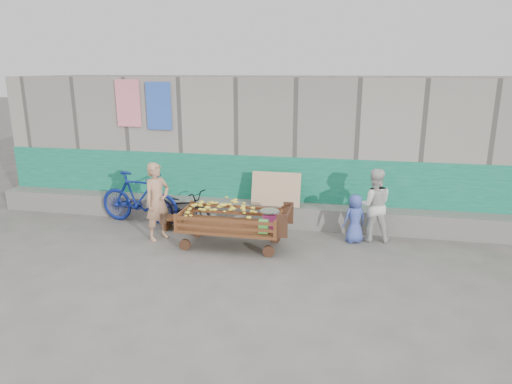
% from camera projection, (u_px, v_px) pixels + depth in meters
% --- Properties ---
extents(ground, '(80.00, 80.00, 0.00)m').
position_uv_depth(ground, '(235.00, 270.00, 7.43)').
color(ground, '#54524C').
rests_on(ground, ground).
extents(building_wall, '(12.00, 3.50, 3.00)m').
position_uv_depth(building_wall, '(276.00, 143.00, 10.88)').
color(building_wall, gray).
rests_on(building_wall, ground).
extents(banana_cart, '(2.02, 0.92, 0.86)m').
position_uv_depth(banana_cart, '(229.00, 216.00, 8.27)').
color(banana_cart, '#553316').
rests_on(banana_cart, ground).
extents(bench, '(1.07, 0.32, 0.27)m').
position_uv_depth(bench, '(187.00, 221.00, 9.18)').
color(bench, '#553316').
rests_on(bench, ground).
extents(vendor_man, '(0.58, 0.65, 1.49)m').
position_uv_depth(vendor_man, '(157.00, 202.00, 8.59)').
color(vendor_man, tan).
rests_on(vendor_man, ground).
extents(woman, '(0.74, 0.62, 1.40)m').
position_uv_depth(woman, '(374.00, 205.00, 8.54)').
color(woman, silver).
rests_on(woman, ground).
extents(child, '(0.54, 0.49, 0.93)m').
position_uv_depth(child, '(355.00, 218.00, 8.51)').
color(child, '#3E53A9').
rests_on(child, ground).
extents(bicycle_dark, '(1.60, 0.99, 0.79)m').
position_uv_depth(bicycle_dark, '(182.00, 208.00, 9.39)').
color(bicycle_dark, black).
rests_on(bicycle_dark, ground).
extents(bicycle_blue, '(1.89, 0.76, 1.10)m').
position_uv_depth(bicycle_blue, '(139.00, 198.00, 9.54)').
color(bicycle_blue, navy).
rests_on(bicycle_blue, ground).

